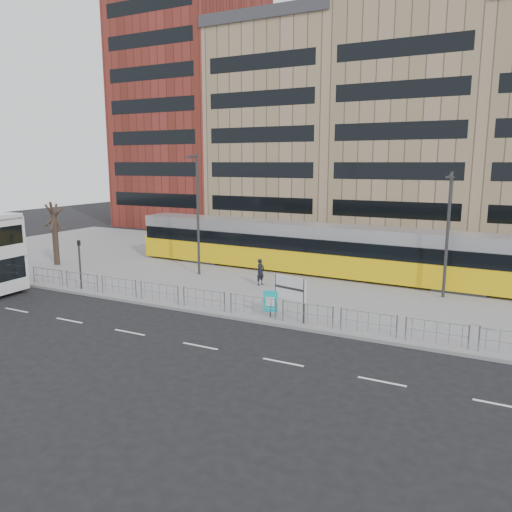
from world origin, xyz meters
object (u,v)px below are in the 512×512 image
at_px(station_sign, 290,290).
at_px(lamp_post_east, 448,230).
at_px(ad_panel, 270,302).
at_px(traffic_light_west, 80,258).
at_px(bare_tree, 53,200).
at_px(lamp_post_west, 197,210).
at_px(tram, 319,249).
at_px(pedestrian, 261,272).

bearing_deg(station_sign, lamp_post_east, 64.85).
distance_m(station_sign, lamp_post_east, 10.58).
height_order(ad_panel, traffic_light_west, traffic_light_west).
distance_m(lamp_post_east, bare_tree, 28.26).
xyz_separation_m(lamp_post_west, bare_tree, (-11.79, -2.05, 0.40)).
bearing_deg(bare_tree, tram, 18.05).
height_order(tram, lamp_post_west, lamp_post_west).
height_order(station_sign, bare_tree, bare_tree).
height_order(lamp_post_west, bare_tree, lamp_post_west).
distance_m(traffic_light_west, bare_tree, 9.32).
relative_size(ad_panel, lamp_post_west, 0.16).
bearing_deg(ad_panel, pedestrian, 110.55).
xyz_separation_m(ad_panel, bare_tree, (-20.57, 4.62, 4.19)).
bearing_deg(lamp_post_east, traffic_light_west, -158.38).
bearing_deg(lamp_post_west, lamp_post_east, 4.88).
distance_m(pedestrian, bare_tree, 17.62).
bearing_deg(lamp_post_east, ad_panel, -132.81).
relative_size(traffic_light_west, lamp_post_west, 0.37).
height_order(pedestrian, lamp_post_east, lamp_post_east).
bearing_deg(ad_panel, tram, 86.94).
xyz_separation_m(station_sign, traffic_light_west, (-14.18, -0.11, 0.42)).
relative_size(station_sign, pedestrian, 1.31).
relative_size(ad_panel, bare_tree, 0.21).
height_order(tram, bare_tree, bare_tree).
distance_m(traffic_light_west, lamp_post_east, 22.24).
bearing_deg(traffic_light_west, tram, 51.96).
bearing_deg(traffic_light_west, lamp_post_west, 66.29).
relative_size(station_sign, traffic_light_west, 0.73).
height_order(traffic_light_west, lamp_post_west, lamp_post_west).
bearing_deg(lamp_post_west, ad_panel, -37.23).
bearing_deg(tram, lamp_post_east, -15.39).
height_order(tram, traffic_light_west, tram).
bearing_deg(lamp_post_east, lamp_post_west, -175.12).
relative_size(tram, lamp_post_west, 3.54).
height_order(tram, lamp_post_east, lamp_post_east).
relative_size(ad_panel, pedestrian, 0.81).
xyz_separation_m(ad_panel, pedestrian, (-3.49, 5.90, 0.05)).
relative_size(station_sign, ad_panel, 1.62).
xyz_separation_m(tram, station_sign, (2.40, -10.88, -0.21)).
bearing_deg(tram, lamp_post_west, -148.05).
bearing_deg(pedestrian, station_sign, -124.41).
bearing_deg(lamp_post_west, bare_tree, -170.12).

